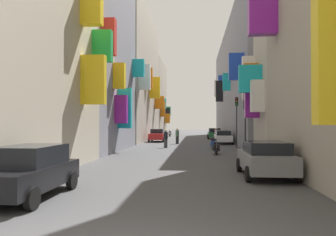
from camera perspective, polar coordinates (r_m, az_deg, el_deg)
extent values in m
plane|color=#424244|center=(34.64, 3.40, -4.57)|extent=(140.00, 140.00, 0.00)
cube|color=yellow|center=(18.25, -13.50, 18.94)|extent=(1.11, 0.56, 2.04)
cube|color=yellow|center=(17.40, -13.19, 6.65)|extent=(1.27, 0.49, 2.60)
cube|color=green|center=(19.52, -11.66, 12.47)|extent=(1.12, 0.53, 1.86)
cube|color=gray|center=(27.44, -14.56, 11.43)|extent=(6.00, 11.67, 16.13)
cube|color=#19B2BF|center=(30.76, -5.32, 8.90)|extent=(1.10, 0.52, 1.66)
cube|color=yellow|center=(23.77, -8.72, 7.47)|extent=(0.84, 0.55, 1.87)
cube|color=purple|center=(23.95, -8.40, 1.56)|extent=(0.91, 0.48, 2.09)
cube|color=#19B2BF|center=(24.89, -7.74, 1.75)|extent=(1.04, 0.46, 3.11)
cube|color=red|center=(21.61, -10.50, 14.05)|extent=(0.84, 0.63, 2.38)
cube|color=#B2A899|center=(42.34, -7.32, 7.34)|extent=(6.00, 18.41, 16.57)
cube|color=yellow|center=(41.39, -2.37, 5.45)|extent=(1.34, 0.53, 2.74)
cube|color=orange|center=(46.24, -1.54, 2.79)|extent=(1.35, 0.44, 1.85)
cube|color=white|center=(33.88, -4.21, 7.31)|extent=(1.20, 0.56, 2.69)
cube|color=orange|center=(38.93, -3.33, 7.15)|extent=(0.74, 0.55, 2.48)
cube|color=#9E9384|center=(58.21, -3.82, 3.43)|extent=(6.00, 14.43, 13.21)
cube|color=orange|center=(59.99, -0.15, -0.06)|extent=(1.02, 0.41, 1.81)
cube|color=green|center=(64.21, 0.12, 1.23)|extent=(0.84, 0.54, 1.81)
cube|color=black|center=(61.99, -0.03, 0.64)|extent=(0.92, 0.49, 2.48)
cube|color=orange|center=(53.23, -0.95, 1.62)|extent=(0.80, 0.36, 2.59)
cube|color=#19B2BF|center=(54.81, -0.78, 2.58)|extent=(0.79, 0.56, 1.76)
cube|color=purple|center=(17.12, 16.56, 17.08)|extent=(1.37, 0.64, 1.85)
cube|color=#B2A899|center=(22.22, 23.86, 13.69)|extent=(6.00, 4.23, 15.59)
cube|color=#19B2BF|center=(20.10, 14.51, 6.80)|extent=(1.37, 0.44, 1.66)
cube|color=white|center=(22.23, 14.27, 6.94)|extent=(0.87, 0.45, 2.94)
cube|color=white|center=(19.40, 15.72, 3.81)|extent=(0.76, 0.57, 1.87)
cube|color=orange|center=(21.15, 14.64, 7.14)|extent=(0.94, 0.37, 1.71)
cube|color=purple|center=(20.89, 14.79, 3.77)|extent=(0.88, 0.41, 2.74)
cube|color=gray|center=(45.57, 13.95, 5.75)|extent=(6.00, 39.64, 14.94)
cube|color=blue|center=(49.93, 9.35, 6.32)|extent=(0.62, 0.63, 2.12)
cube|color=black|center=(48.67, 9.18, 4.77)|extent=(1.06, 0.42, 3.15)
cube|color=#19B2BF|center=(38.11, 10.44, 6.38)|extent=(0.88, 0.49, 2.03)
cube|color=white|center=(57.37, 8.71, 5.30)|extent=(0.79, 0.54, 2.92)
cube|color=blue|center=(27.55, 12.12, 8.98)|extent=(1.25, 0.46, 2.26)
cube|color=slate|center=(13.90, 16.99, -7.38)|extent=(1.78, 3.97, 0.69)
cube|color=black|center=(13.65, 17.15, -5.05)|extent=(1.57, 2.23, 0.47)
cylinder|color=black|center=(15.07, 12.60, -8.21)|extent=(0.18, 0.60, 0.60)
cylinder|color=black|center=(15.40, 19.26, -8.03)|extent=(0.18, 0.60, 0.60)
cylinder|color=black|center=(12.50, 14.18, -9.73)|extent=(0.18, 0.60, 0.60)
cylinder|color=black|center=(12.90, 22.14, -9.42)|extent=(0.18, 0.60, 0.60)
cube|color=#236638|center=(45.05, 8.31, -2.93)|extent=(1.75, 4.40, 0.62)
cube|color=black|center=(44.81, 8.33, -2.18)|extent=(1.54, 2.46, 0.58)
cylinder|color=black|center=(46.48, 7.14, -3.26)|extent=(0.18, 0.60, 0.60)
cylinder|color=black|center=(46.57, 9.29, -3.25)|extent=(0.18, 0.60, 0.60)
cylinder|color=black|center=(43.57, 7.27, -3.41)|extent=(0.18, 0.60, 0.60)
cylinder|color=black|center=(43.67, 9.56, -3.40)|extent=(0.18, 0.60, 0.60)
cube|color=#B21E1E|center=(37.89, -1.89, -3.28)|extent=(1.67, 3.99, 0.69)
cube|color=black|center=(38.07, -1.85, -2.35)|extent=(1.47, 2.23, 0.52)
cylinder|color=black|center=(36.50, -0.84, -3.91)|extent=(0.18, 0.60, 0.60)
cylinder|color=black|center=(36.72, -3.44, -3.89)|extent=(0.18, 0.60, 0.60)
cylinder|color=black|center=(39.12, -0.43, -3.71)|extent=(0.18, 0.60, 0.60)
cylinder|color=black|center=(39.32, -2.86, -3.69)|extent=(0.18, 0.60, 0.60)
cube|color=white|center=(34.65, 9.80, -3.54)|extent=(1.68, 4.32, 0.63)
cube|color=black|center=(34.41, 9.83, -2.64)|extent=(1.48, 2.42, 0.48)
cylinder|color=black|center=(36.03, 8.29, -3.94)|extent=(0.18, 0.60, 0.60)
cylinder|color=black|center=(36.16, 10.95, -3.93)|extent=(0.18, 0.60, 0.60)
cylinder|color=black|center=(33.19, 8.56, -4.21)|extent=(0.18, 0.60, 0.60)
cylinder|color=black|center=(33.33, 11.44, -4.18)|extent=(0.18, 0.60, 0.60)
cube|color=black|center=(10.48, -23.82, -9.61)|extent=(1.67, 3.93, 0.65)
cube|color=black|center=(10.58, -23.28, -6.14)|extent=(1.47, 2.20, 0.59)
cylinder|color=black|center=(9.03, -23.18, -13.14)|extent=(0.18, 0.60, 0.60)
cylinder|color=black|center=(11.34, -16.84, -10.64)|extent=(0.18, 0.60, 0.60)
cylinder|color=black|center=(12.05, -24.32, -10.01)|extent=(0.18, 0.60, 0.60)
cube|color=#ADADB2|center=(52.88, 0.32, -2.80)|extent=(0.62, 1.25, 0.45)
cube|color=black|center=(52.65, 0.33, -2.47)|extent=(0.40, 0.60, 0.16)
cylinder|color=#4C4C51|center=(53.47, 0.27, -2.43)|extent=(0.10, 0.28, 0.68)
cylinder|color=black|center=(53.63, 0.26, -3.01)|extent=(0.17, 0.49, 0.48)
cylinder|color=black|center=(52.14, 0.37, -3.07)|extent=(0.17, 0.49, 0.48)
cube|color=black|center=(22.99, 8.62, -5.27)|extent=(0.44, 1.05, 0.45)
cube|color=black|center=(23.17, 8.59, -4.48)|extent=(0.32, 0.56, 0.16)
cylinder|color=#4C4C51|center=(22.45, 8.69, -4.55)|extent=(0.06, 0.27, 0.68)
cylinder|color=black|center=(22.36, 8.72, -5.98)|extent=(0.10, 0.48, 0.48)
cylinder|color=black|center=(23.66, 8.53, -5.69)|extent=(0.10, 0.48, 0.48)
cube|color=#2D4CAD|center=(27.69, 8.07, -4.53)|extent=(0.50, 1.05, 0.45)
cube|color=black|center=(27.48, 8.06, -3.92)|extent=(0.35, 0.58, 0.16)
cylinder|color=#4C4C51|center=(28.19, 8.08, -3.80)|extent=(0.08, 0.28, 0.68)
cylinder|color=black|center=(28.35, 8.08, -4.90)|extent=(0.13, 0.49, 0.48)
cylinder|color=black|center=(27.07, 8.05, -5.09)|extent=(0.13, 0.49, 0.48)
cylinder|color=#393939|center=(28.55, -0.41, -4.56)|extent=(0.45, 0.45, 0.80)
cylinder|color=black|center=(28.51, -0.41, -3.13)|extent=(0.54, 0.54, 0.63)
sphere|color=tan|center=(28.50, -0.41, -2.28)|extent=(0.22, 0.22, 0.22)
cylinder|color=#353535|center=(41.13, 8.61, -3.46)|extent=(0.44, 0.44, 0.75)
cylinder|color=pink|center=(41.11, 8.61, -2.52)|extent=(0.52, 0.52, 0.60)
sphere|color=tan|center=(41.10, 8.61, -1.96)|extent=(0.20, 0.20, 0.20)
cylinder|color=#252525|center=(33.70, 1.67, -3.99)|extent=(0.41, 0.41, 0.81)
cylinder|color=#4C724C|center=(33.67, 1.67, -2.76)|extent=(0.49, 0.49, 0.64)
sphere|color=tan|center=(33.66, 1.67, -2.03)|extent=(0.22, 0.22, 0.22)
cylinder|color=#2D2D2D|center=(24.18, 13.68, -2.30)|extent=(0.12, 0.12, 3.24)
cube|color=black|center=(24.21, 13.66, 2.42)|extent=(0.26, 0.26, 0.75)
sphere|color=red|center=(24.09, 13.71, 3.04)|extent=(0.14, 0.14, 0.14)
sphere|color=orange|center=(24.07, 13.71, 2.44)|extent=(0.14, 0.14, 0.14)
sphere|color=green|center=(24.06, 13.71, 1.85)|extent=(0.14, 0.14, 0.14)
cylinder|color=#2D2D2D|center=(29.16, 12.20, -1.53)|extent=(0.12, 0.12, 3.78)
cube|color=black|center=(29.23, 12.19, 2.91)|extent=(0.26, 0.26, 0.75)
sphere|color=red|center=(29.11, 12.22, 3.42)|extent=(0.14, 0.14, 0.14)
sphere|color=orange|center=(29.09, 12.22, 2.93)|extent=(0.14, 0.14, 0.14)
sphere|color=green|center=(29.07, 12.22, 2.44)|extent=(0.14, 0.14, 0.14)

